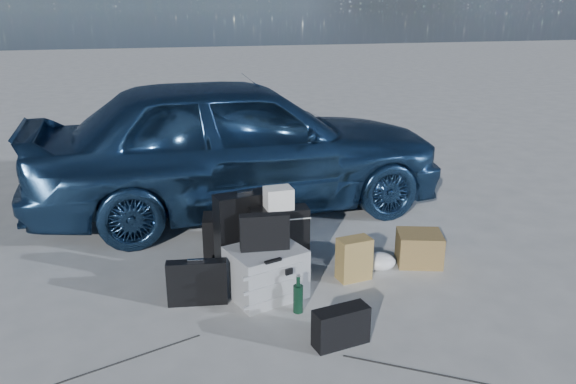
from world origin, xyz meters
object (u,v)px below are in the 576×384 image
object	(u,v)px
briefcase	(197,283)
cardboard_box	(419,248)
pelican_case	(266,272)
green_bottle	(298,294)
car	(238,143)
suitcase_left	(246,231)
suitcase_right	(279,241)
duffel_bag	(242,234)

from	to	relation	value
briefcase	cardboard_box	xyz separation A→B (m)	(2.04, 0.19, -0.04)
pelican_case	green_bottle	bearing A→B (deg)	-78.68
car	cardboard_box	world-z (taller)	car
briefcase	cardboard_box	bearing A→B (deg)	14.78
suitcase_left	suitcase_right	world-z (taller)	suitcase_left
suitcase_right	pelican_case	bearing A→B (deg)	-117.53
pelican_case	duffel_bag	xyz separation A→B (m)	(-0.01, 0.90, -0.02)
car	cardboard_box	bearing A→B (deg)	-147.11
suitcase_right	duffel_bag	distance (m)	0.59
suitcase_left	car	bearing A→B (deg)	70.50
cardboard_box	green_bottle	distance (m)	1.42
car	pelican_case	world-z (taller)	car
briefcase	cardboard_box	size ratio (longest dim) A/B	1.20
briefcase	cardboard_box	distance (m)	2.05
car	suitcase_left	xyz separation A→B (m)	(-0.24, -1.52, -0.43)
pelican_case	suitcase_left	distance (m)	0.59
suitcase_right	cardboard_box	world-z (taller)	suitcase_right
suitcase_left	duffel_bag	xyz separation A→B (m)	(0.03, 0.33, -0.16)
pelican_case	duffel_bag	distance (m)	0.90
briefcase	green_bottle	distance (m)	0.80
duffel_bag	cardboard_box	world-z (taller)	duffel_bag
car	green_bottle	size ratio (longest dim) A/B	15.00
car	duffel_bag	world-z (taller)	car
briefcase	suitcase_right	size ratio (longest dim) A/B	0.77
car	duffel_bag	size ratio (longest dim) A/B	6.20
suitcase_left	cardboard_box	bearing A→B (deg)	-23.92
car	green_bottle	bearing A→B (deg)	177.89
pelican_case	cardboard_box	world-z (taller)	pelican_case
suitcase_right	suitcase_left	bearing A→B (deg)	143.57
car	pelican_case	bearing A→B (deg)	173.08
suitcase_right	briefcase	bearing A→B (deg)	-152.85
duffel_bag	suitcase_left	bearing A→B (deg)	-85.51
briefcase	suitcase_left	bearing A→B (deg)	56.97
briefcase	duffel_bag	distance (m)	1.03
car	briefcase	xyz separation A→B (m)	(-0.75, -2.08, -0.60)
cardboard_box	green_bottle	bearing A→B (deg)	-157.96
briefcase	suitcase_right	distance (m)	0.85
cardboard_box	pelican_case	bearing A→B (deg)	-172.24
suitcase_right	green_bottle	size ratio (longest dim) A/B	1.98
pelican_case	briefcase	xyz separation A→B (m)	(-0.55, 0.01, -0.02)
car	suitcase_left	size ratio (longest dim) A/B	6.57
green_bottle	duffel_bag	bearing A→B (deg)	98.61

